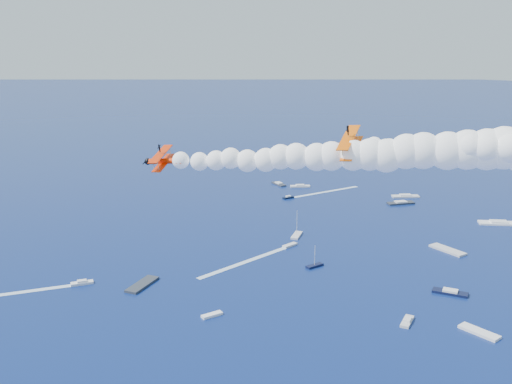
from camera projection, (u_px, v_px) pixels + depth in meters
The scene contains 5 objects.
biplane_lead at pixel (353, 146), 86.96m from camera, with size 7.71×8.65×5.21m, color #F55D05, non-canonical shape.
biplane_trail at pixel (165, 161), 92.86m from camera, with size 6.57×7.37×4.44m, color red, non-canonical shape.
smoke_trail_trail at pixel (388, 154), 84.78m from camera, with size 65.88×27.81×12.32m, color white, non-canonical shape.
spectator_boats at pixel (430, 255), 195.41m from camera, with size 200.69×158.39×0.70m.
boat_wakes at pixel (289, 249), 202.39m from camera, with size 155.53×186.03×0.04m.
Camera 1 is at (53.25, -60.95, 70.52)m, focal length 41.46 mm.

